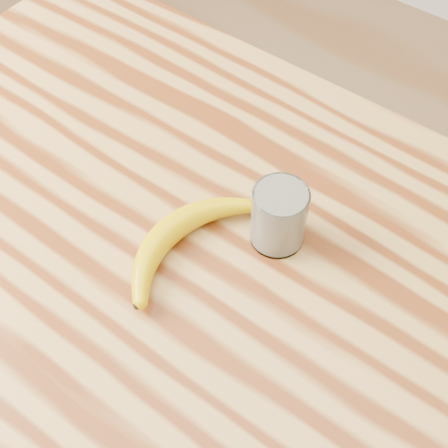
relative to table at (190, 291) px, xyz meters
The scene contains 3 objects.
table is the anchor object (origin of this frame).
smoothie_glass 0.22m from the table, 41.55° to the left, with size 0.07×0.07×0.09m.
banana 0.15m from the table, 169.35° to the right, with size 0.11×0.31×0.04m, color #C8A100, non-canonical shape.
Camera 1 is at (0.33, -0.35, 1.60)m, focal length 50.00 mm.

